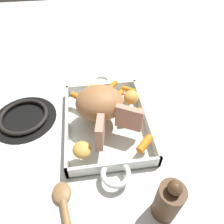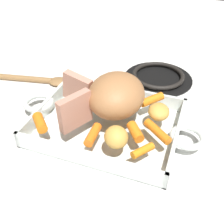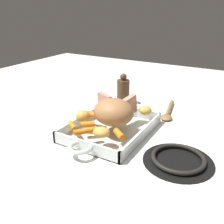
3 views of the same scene
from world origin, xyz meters
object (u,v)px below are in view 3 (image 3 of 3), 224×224
object	(u,v)px
potato_golden_large	(145,110)
stove_burner_rear	(178,159)
roast_slice_thick	(105,104)
roasting_dish	(111,129)
baby_carrot_center_right	(72,125)
pepper_mill	(123,91)
baby_carrot_northwest	(119,134)
potato_corner	(83,116)
roast_slice_thin	(129,106)
pork_roast	(114,112)
potato_whole	(102,132)
baby_carrot_long	(85,131)
baby_carrot_southwest	(108,104)
baby_carrot_northeast	(91,115)
baby_carrot_short	(88,124)
serving_spoon	(168,112)

from	to	relation	value
potato_golden_large	stove_burner_rear	world-z (taller)	potato_golden_large
roast_slice_thick	potato_golden_large	size ratio (longest dim) A/B	1.53
roasting_dish	baby_carrot_center_right	bearing A→B (deg)	140.14
roasting_dish	pepper_mill	distance (m)	0.29
roast_slice_thick	baby_carrot_center_right	xyz separation A→B (m)	(-0.15, 0.03, -0.03)
baby_carrot_northwest	roasting_dish	bearing A→B (deg)	42.71
baby_carrot_northwest	potato_corner	distance (m)	0.17
potato_golden_large	pepper_mill	size ratio (longest dim) A/B	0.36
roast_slice_thin	stove_burner_rear	size ratio (longest dim) A/B	0.34
potato_corner	roasting_dish	bearing A→B (deg)	-59.03
baby_carrot_center_right	pork_roast	bearing A→B (deg)	-49.57
roast_slice_thin	potato_whole	bearing A→B (deg)	-179.03
baby_carrot_long	baby_carrot_center_right	world-z (taller)	baby_carrot_long
baby_carrot_long	potato_corner	size ratio (longest dim) A/B	1.41
baby_carrot_southwest	roast_slice_thick	bearing A→B (deg)	-157.27
pork_roast	baby_carrot_northeast	size ratio (longest dim) A/B	2.46
roast_slice_thin	pepper_mill	size ratio (longest dim) A/B	0.50
potato_golden_large	potato_whole	distance (m)	0.23
baby_carrot_northeast	baby_carrot_center_right	xyz separation A→B (m)	(-0.10, 0.01, -0.00)
potato_corner	pork_roast	bearing A→B (deg)	-70.88
baby_carrot_southwest	pepper_mill	xyz separation A→B (m)	(0.15, 0.01, 0.01)
roast_slice_thin	roast_slice_thick	distance (m)	0.09
baby_carrot_northeast	potato_whole	world-z (taller)	potato_whole
pork_roast	potato_golden_large	bearing A→B (deg)	-23.90
stove_burner_rear	potato_corner	bearing A→B (deg)	87.67
baby_carrot_short	baby_carrot_center_right	bearing A→B (deg)	122.10
potato_golden_large	serving_spoon	xyz separation A→B (m)	(0.14, -0.05, -0.05)
baby_carrot_center_right	potato_corner	bearing A→B (deg)	-3.90
roasting_dish	roast_slice_thick	size ratio (longest dim) A/B	5.75
baby_carrot_southwest	baby_carrot_northwest	xyz separation A→B (m)	(-0.20, -0.16, -0.00)
baby_carrot_northeast	potato_whole	size ratio (longest dim) A/B	1.06
baby_carrot_long	stove_burner_rear	size ratio (longest dim) A/B	0.35
baby_carrot_northwest	stove_burner_rear	bearing A→B (deg)	-83.83
baby_carrot_southwest	stove_burner_rear	size ratio (longest dim) A/B	0.26
baby_carrot_northwest	baby_carrot_northeast	size ratio (longest dim) A/B	1.02
pork_roast	baby_carrot_southwest	xyz separation A→B (m)	(0.13, 0.10, -0.03)
roasting_dish	serving_spoon	xyz separation A→B (m)	(0.25, -0.12, -0.00)
roast_slice_thin	stove_burner_rear	distance (m)	0.28
baby_carrot_center_right	serving_spoon	size ratio (longest dim) A/B	0.23
serving_spoon	baby_carrot_northwest	bearing A→B (deg)	-18.51
baby_carrot_northwest	pepper_mill	bearing A→B (deg)	26.07
roasting_dish	pork_roast	size ratio (longest dim) A/B	3.14
potato_whole	stove_burner_rear	xyz separation A→B (m)	(0.05, -0.23, -0.05)
roast_slice_thin	potato_golden_large	xyz separation A→B (m)	(0.03, -0.05, -0.02)
roasting_dish	stove_burner_rear	bearing A→B (deg)	-103.88
baby_carrot_center_right	potato_golden_large	distance (m)	0.28
potato_golden_large	potato_whole	world-z (taller)	potato_golden_large
potato_golden_large	serving_spoon	world-z (taller)	potato_golden_large
baby_carrot_northeast	potato_golden_large	world-z (taller)	potato_golden_large
roast_slice_thick	baby_carrot_northwest	size ratio (longest dim) A/B	1.31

